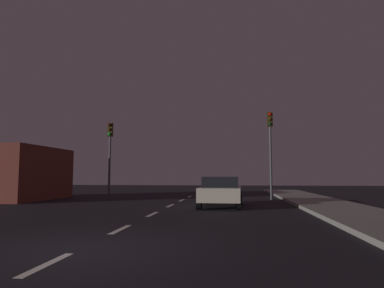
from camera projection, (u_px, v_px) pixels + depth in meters
name	position (u px, v px, depth m)	size (l,w,h in m)	color
ground_plane	(156.00, 213.00, 13.88)	(80.00, 80.00, 0.00)	black
sidewalk_curb_right	(353.00, 213.00, 13.01)	(3.00, 40.00, 0.15)	gray
lane_stripe_nearest	(47.00, 264.00, 5.77)	(0.16, 1.60, 0.01)	silver
lane_stripe_second	(121.00, 229.00, 9.53)	(0.16, 1.60, 0.01)	silver
lane_stripe_third	(152.00, 214.00, 13.29)	(0.16, 1.60, 0.01)	silver
lane_stripe_fourth	(170.00, 206.00, 17.05)	(0.16, 1.60, 0.01)	silver
lane_stripe_fifth	(182.00, 200.00, 20.80)	(0.16, 1.60, 0.01)	silver
lane_stripe_sixth	(190.00, 197.00, 24.56)	(0.16, 1.60, 0.01)	silver
traffic_signal_left	(110.00, 145.00, 22.78)	(0.32, 0.38, 4.92)	#4C4C51
traffic_signal_right	(270.00, 138.00, 21.61)	(0.32, 0.38, 5.42)	#4C4C51
car_stopped_ahead	(221.00, 191.00, 16.58)	(2.05, 4.31, 1.42)	beige
storefront_left	(5.00, 173.00, 21.54)	(5.89, 6.23, 3.21)	maroon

